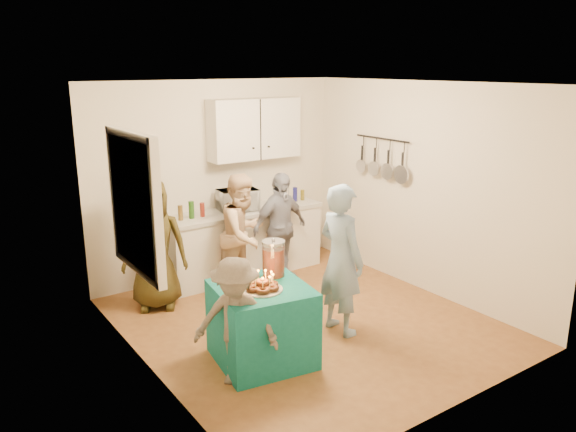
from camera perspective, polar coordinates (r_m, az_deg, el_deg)
floor at (r=6.38m, az=1.83°, el=-10.70°), size 4.00×4.00×0.00m
ceiling at (r=5.75m, az=2.05°, el=13.32°), size 4.00×4.00×0.00m
back_wall at (r=7.59m, az=-7.17°, el=3.76°), size 3.60×3.60×0.00m
left_wall at (r=5.10m, az=-14.49°, el=-2.24°), size 4.00×4.00×0.00m
right_wall at (r=7.13m, az=13.60°, el=2.72°), size 4.00×4.00×0.00m
window_night at (r=5.32m, az=-15.51°, el=1.20°), size 0.04×1.00×1.20m
counter at (r=7.65m, az=-4.57°, el=-2.82°), size 2.20×0.58×0.86m
countertop at (r=7.52m, az=-4.64°, el=0.48°), size 2.24×0.62×0.05m
upper_cabinet at (r=7.61m, az=-3.42°, el=8.83°), size 1.30×0.30×0.80m
pot_rack at (r=7.50m, az=9.34°, el=5.87°), size 0.12×1.00×0.60m
microwave at (r=7.45m, az=-5.12°, el=1.64°), size 0.55×0.41×0.28m
party_table at (r=5.48m, az=-2.66°, el=-10.89°), size 0.97×0.97×0.76m
donut_cake at (r=5.21m, az=-2.63°, el=-6.62°), size 0.38×0.38×0.18m
punch_jar at (r=5.53m, az=-1.49°, el=-4.42°), size 0.22×0.22×0.34m
man_birthday at (r=5.91m, az=5.40°, el=-4.41°), size 0.42×0.61×1.62m
woman_back_left at (r=6.67m, az=-13.45°, el=-2.87°), size 0.89×0.75×1.54m
woman_back_center at (r=6.93m, az=-4.55°, el=-1.88°), size 0.91×0.82×1.52m
woman_back_right at (r=7.31m, az=-0.82°, el=-1.18°), size 0.89×0.45×1.45m
child_near_left at (r=5.04m, az=-5.32°, el=-10.66°), size 0.85×0.86×1.19m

